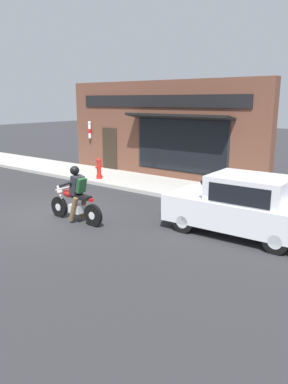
{
  "coord_description": "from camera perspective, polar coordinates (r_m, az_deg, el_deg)",
  "views": [
    {
      "loc": [
        -6.8,
        -8.89,
        3.39
      ],
      "look_at": [
        1.01,
        -2.81,
        0.95
      ],
      "focal_mm": 35.0,
      "sensor_mm": 36.0,
      "label": 1
    }
  ],
  "objects": [
    {
      "name": "fire_hydrant",
      "position": [
        15.96,
        -6.88,
        3.56
      ],
      "size": [
        0.36,
        0.24,
        0.88
      ],
      "color": "red",
      "rests_on": "sidewalk_curb"
    },
    {
      "name": "ground_plane",
      "position": [
        11.7,
        -14.06,
        -3.44
      ],
      "size": [
        80.0,
        80.0,
        0.0
      ],
      "primitive_type": "plane",
      "color": "#2B2B2D"
    },
    {
      "name": "storefront_building",
      "position": [
        16.5,
        2.48,
        9.37
      ],
      "size": [
        1.25,
        10.0,
        4.2
      ],
      "color": "brown",
      "rests_on": "ground"
    },
    {
      "name": "motorcycle_with_rider",
      "position": [
        10.76,
        -10.39,
        -1.0
      ],
      "size": [
        0.56,
        2.02,
        1.62
      ],
      "color": "black",
      "rests_on": "ground"
    },
    {
      "name": "car_hatchback",
      "position": [
        9.85,
        14.63,
        -2.08
      ],
      "size": [
        1.75,
        3.83,
        1.57
      ],
      "color": "black",
      "rests_on": "ground"
    },
    {
      "name": "sidewalk_curb",
      "position": [
        17.13,
        -7.02,
        2.56
      ],
      "size": [
        2.6,
        22.0,
        0.14
      ],
      "primitive_type": "cube",
      "color": "#ADAAA3",
      "rests_on": "ground"
    }
  ]
}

